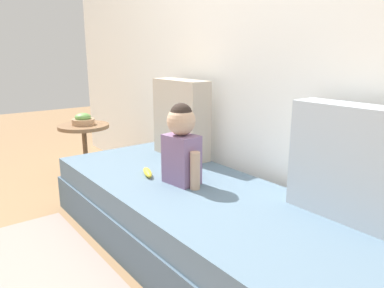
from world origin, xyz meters
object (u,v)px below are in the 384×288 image
(banana, at_px, (148,172))
(side_table, at_px, (84,138))
(fruit_bowl, at_px, (83,120))
(couch, at_px, (202,224))
(throw_pillow_left, at_px, (181,119))
(throw_pillow_right, at_px, (349,163))
(toddler, at_px, (181,143))

(banana, distance_m, side_table, 1.11)
(fruit_bowl, bearing_deg, banana, -1.86)
(couch, xyz_separation_m, fruit_bowl, (-1.52, -0.06, 0.38))
(throw_pillow_left, height_order, side_table, throw_pillow_left)
(couch, distance_m, throw_pillow_left, 0.86)
(throw_pillow_left, distance_m, side_table, 1.00)
(couch, distance_m, throw_pillow_right, 0.85)
(couch, relative_size, banana, 13.66)
(toddler, xyz_separation_m, side_table, (-1.34, -0.06, -0.21))
(toddler, relative_size, fruit_bowl, 2.45)
(throw_pillow_right, xyz_separation_m, banana, (-1.05, -0.42, -0.24))
(couch, relative_size, side_table, 4.43)
(fruit_bowl, bearing_deg, throw_pillow_right, 10.13)
(throw_pillow_right, height_order, fruit_bowl, throw_pillow_right)
(couch, xyz_separation_m, toddler, (-0.18, -0.01, 0.43))
(toddler, xyz_separation_m, banana, (-0.23, -0.09, -0.22))
(toddler, bearing_deg, banana, -158.06)
(banana, distance_m, fruit_bowl, 1.12)
(banana, relative_size, side_table, 0.32)
(couch, xyz_separation_m, throw_pillow_left, (-0.64, 0.32, 0.47))
(couch, distance_m, toddler, 0.47)
(throw_pillow_left, relative_size, side_table, 1.06)
(throw_pillow_left, xyz_separation_m, fruit_bowl, (-0.88, -0.39, -0.09))
(side_table, height_order, fruit_bowl, fruit_bowl)
(throw_pillow_right, height_order, toddler, throw_pillow_right)
(throw_pillow_left, height_order, throw_pillow_right, throw_pillow_left)
(side_table, bearing_deg, banana, -1.86)
(throw_pillow_left, bearing_deg, couch, -26.83)
(toddler, relative_size, banana, 2.75)
(throw_pillow_right, relative_size, toddler, 1.13)
(banana, bearing_deg, fruit_bowl, 178.14)
(couch, distance_m, banana, 0.47)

